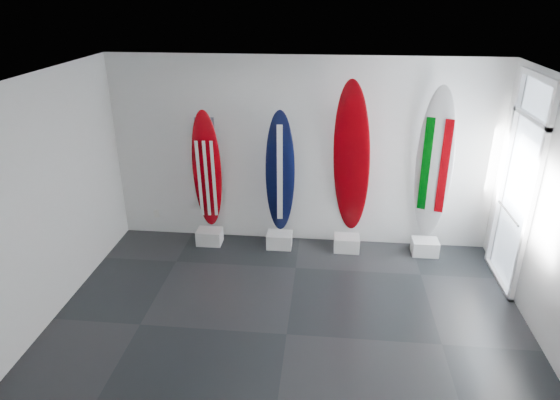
# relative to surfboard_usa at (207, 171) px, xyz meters

# --- Properties ---
(floor) EXTENTS (6.00, 6.00, 0.00)m
(floor) POSITION_rel_surfboard_usa_xyz_m (1.47, -2.28, -1.24)
(floor) COLOR black
(floor) RESTS_ON ground
(ceiling) EXTENTS (6.00, 6.00, 0.00)m
(ceiling) POSITION_rel_surfboard_usa_xyz_m (1.47, -2.28, 1.76)
(ceiling) COLOR white
(ceiling) RESTS_ON wall_back
(wall_back) EXTENTS (6.00, 0.00, 6.00)m
(wall_back) POSITION_rel_surfboard_usa_xyz_m (1.47, 0.22, 0.26)
(wall_back) COLOR silver
(wall_back) RESTS_ON ground
(wall_left) EXTENTS (0.00, 5.00, 5.00)m
(wall_left) POSITION_rel_surfboard_usa_xyz_m (-1.53, -2.28, 0.26)
(wall_left) COLOR silver
(wall_left) RESTS_ON ground
(display_block_usa) EXTENTS (0.40, 0.30, 0.24)m
(display_block_usa) POSITION_rel_surfboard_usa_xyz_m (0.00, -0.10, -1.12)
(display_block_usa) COLOR silver
(display_block_usa) RESTS_ON floor
(surfboard_usa) EXTENTS (0.48, 0.33, 2.01)m
(surfboard_usa) POSITION_rel_surfboard_usa_xyz_m (0.00, 0.00, 0.00)
(surfboard_usa) COLOR #8B0108
(surfboard_usa) RESTS_ON display_block_usa
(display_block_navy) EXTENTS (0.40, 0.30, 0.24)m
(display_block_navy) POSITION_rel_surfboard_usa_xyz_m (1.16, -0.10, -1.12)
(display_block_navy) COLOR silver
(display_block_navy) RESTS_ON floor
(surfboard_navy) EXTENTS (0.46, 0.20, 2.01)m
(surfboard_navy) POSITION_rel_surfboard_usa_xyz_m (1.16, 0.00, 0.01)
(surfboard_navy) COLOR black
(surfboard_navy) RESTS_ON display_block_navy
(display_block_swiss) EXTENTS (0.40, 0.30, 0.24)m
(display_block_swiss) POSITION_rel_surfboard_usa_xyz_m (2.24, -0.10, -1.12)
(display_block_swiss) COLOR silver
(display_block_swiss) RESTS_ON floor
(surfboard_swiss) EXTENTS (0.69, 0.64, 2.51)m
(surfboard_swiss) POSITION_rel_surfboard_usa_xyz_m (2.24, 0.00, 0.25)
(surfboard_swiss) COLOR #8B0108
(surfboard_swiss) RESTS_ON display_block_swiss
(display_block_italy) EXTENTS (0.40, 0.30, 0.24)m
(display_block_italy) POSITION_rel_surfboard_usa_xyz_m (3.47, -0.10, -1.12)
(display_block_italy) COLOR silver
(display_block_italy) RESTS_ON floor
(surfboard_italy) EXTENTS (0.60, 0.41, 2.43)m
(surfboard_italy) POSITION_rel_surfboard_usa_xyz_m (3.47, 0.00, 0.21)
(surfboard_italy) COLOR silver
(surfboard_italy) RESTS_ON display_block_italy
(wall_outlet) EXTENTS (0.09, 0.02, 0.13)m
(wall_outlet) POSITION_rel_surfboard_usa_xyz_m (-0.98, 0.20, -0.89)
(wall_outlet) COLOR silver
(wall_outlet) RESTS_ON wall_back
(glass_door) EXTENTS (0.12, 1.16, 2.85)m
(glass_door) POSITION_rel_surfboard_usa_xyz_m (4.44, -0.73, 0.19)
(glass_door) COLOR white
(glass_door) RESTS_ON floor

